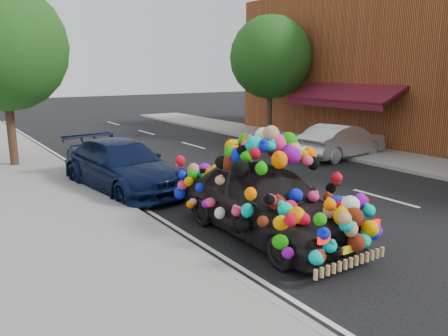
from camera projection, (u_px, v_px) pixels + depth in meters
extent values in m
plane|color=black|center=(281.00, 225.00, 9.51)|extent=(100.00, 100.00, 0.00)
cube|color=gray|center=(84.00, 273.00, 7.14)|extent=(4.00, 60.00, 0.12)
cube|color=gray|center=(187.00, 246.00, 8.21)|extent=(0.15, 60.00, 0.13)
cube|color=gray|center=(392.00, 158.00, 16.41)|extent=(3.00, 40.00, 0.12)
cube|color=#4F0E1C|center=(343.00, 93.00, 18.61)|extent=(1.62, 5.20, 0.75)
cube|color=#4F0E1C|center=(330.00, 103.00, 18.28)|extent=(0.06, 5.20, 0.35)
cylinder|color=#332114|center=(11.00, 128.00, 14.79)|extent=(0.28, 0.28, 2.73)
sphere|color=#1B4211|center=(2.00, 47.00, 14.21)|extent=(4.20, 4.20, 4.20)
cylinder|color=#332114|center=(269.00, 111.00, 21.68)|extent=(0.28, 0.28, 2.64)
sphere|color=#1B4211|center=(270.00, 57.00, 21.11)|extent=(4.00, 4.00, 4.00)
imported|color=black|center=(265.00, 200.00, 8.77)|extent=(1.82, 4.37, 1.48)
cube|color=red|center=(324.00, 239.00, 6.66)|extent=(0.22, 0.06, 0.14)
cube|color=red|center=(375.00, 224.00, 7.29)|extent=(0.22, 0.06, 0.14)
cube|color=yellow|center=(350.00, 249.00, 7.03)|extent=(0.34, 0.05, 0.12)
imported|color=black|center=(122.00, 165.00, 12.22)|extent=(2.49, 4.92, 1.37)
imported|color=#A0A2A6|center=(342.00, 141.00, 16.69)|extent=(4.06, 1.71, 1.31)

